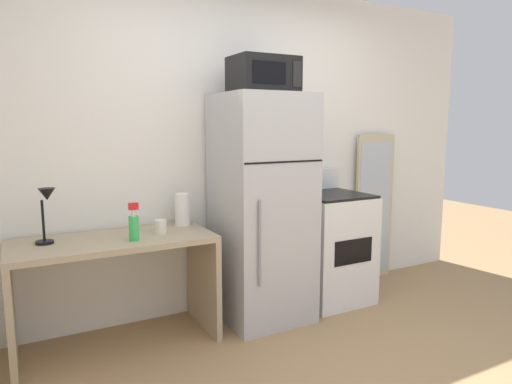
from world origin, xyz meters
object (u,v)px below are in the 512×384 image
(refrigerator, at_px, (262,208))
(microwave, at_px, (263,75))
(coffee_mug, at_px, (161,227))
(desk_lamp, at_px, (46,206))
(oven_range, at_px, (330,246))
(leaning_mirror, at_px, (374,207))
(spray_bottle, at_px, (134,226))
(paper_towel_roll, at_px, (182,209))
(desk, at_px, (115,270))

(refrigerator, xyz_separation_m, microwave, (0.00, -0.02, 0.99))
(coffee_mug, bearing_deg, desk_lamp, 174.68)
(oven_range, height_order, leaning_mirror, leaning_mirror)
(spray_bottle, xyz_separation_m, oven_range, (1.68, 0.13, -0.38))
(oven_range, bearing_deg, coffee_mug, -179.28)
(paper_towel_roll, bearing_deg, microwave, -20.00)
(microwave, height_order, leaning_mirror, microwave)
(refrigerator, distance_m, microwave, 0.99)
(paper_towel_roll, xyz_separation_m, oven_range, (1.25, -0.15, -0.40))
(coffee_mug, bearing_deg, oven_range, 0.72)
(spray_bottle, bearing_deg, refrigerator, 5.41)
(paper_towel_roll, bearing_deg, desk_lamp, -173.42)
(spray_bottle, xyz_separation_m, refrigerator, (0.99, 0.09, 0.01))
(desk_lamp, xyz_separation_m, oven_range, (2.17, -0.05, -0.52))
(microwave, height_order, oven_range, microwave)
(desk, distance_m, microwave, 1.72)
(microwave, bearing_deg, refrigerator, 90.31)
(coffee_mug, distance_m, oven_range, 1.50)
(paper_towel_roll, relative_size, microwave, 0.52)
(leaning_mirror, bearing_deg, microwave, -167.57)
(desk_lamp, relative_size, leaning_mirror, 0.25)
(oven_range, bearing_deg, microwave, -175.50)
(coffee_mug, distance_m, refrigerator, 0.79)
(refrigerator, height_order, microwave, microwave)
(spray_bottle, distance_m, leaning_mirror, 2.43)
(spray_bottle, height_order, refrigerator, refrigerator)
(desk_lamp, relative_size, oven_range, 0.32)
(spray_bottle, height_order, leaning_mirror, leaning_mirror)
(paper_towel_roll, distance_m, spray_bottle, 0.51)
(coffee_mug, height_order, paper_towel_roll, paper_towel_roll)
(paper_towel_roll, height_order, refrigerator, refrigerator)
(desk_lamp, bearing_deg, oven_range, -1.24)
(coffee_mug, bearing_deg, paper_towel_roll, 38.33)
(desk, bearing_deg, oven_range, -0.05)
(desk, distance_m, refrigerator, 1.15)
(oven_range, xyz_separation_m, leaning_mirror, (0.72, 0.26, 0.23))
(paper_towel_roll, bearing_deg, leaning_mirror, 2.96)
(spray_bottle, xyz_separation_m, microwave, (0.99, 0.07, 1.00))
(coffee_mug, xyz_separation_m, refrigerator, (0.79, -0.01, 0.06))
(refrigerator, bearing_deg, oven_range, 2.72)
(paper_towel_roll, bearing_deg, oven_range, -6.98)
(desk, bearing_deg, coffee_mug, -3.61)
(desk_lamp, relative_size, paper_towel_roll, 1.47)
(desk, bearing_deg, microwave, -2.86)
(coffee_mug, relative_size, oven_range, 0.09)
(desk, relative_size, spray_bottle, 5.20)
(desk, xyz_separation_m, microwave, (1.10, -0.06, 1.32))
(desk, bearing_deg, paper_towel_roll, 15.91)
(microwave, xyz_separation_m, leaning_mirror, (1.40, 0.31, -1.15))
(leaning_mirror, bearing_deg, spray_bottle, -170.94)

